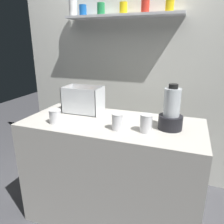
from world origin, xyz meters
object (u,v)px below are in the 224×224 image
(carrot_display_bin, at_px, (83,104))
(juice_cup_carrot_far_left, at_px, (55,117))
(blender_pitcher, at_px, (171,112))
(juice_cup_orange_left, at_px, (117,123))
(juice_cup_orange_middle, at_px, (146,125))

(carrot_display_bin, bearing_deg, juice_cup_carrot_far_left, -102.68)
(blender_pitcher, bearing_deg, juice_cup_carrot_far_left, -167.85)
(juice_cup_orange_left, xyz_separation_m, juice_cup_orange_middle, (0.20, 0.02, 0.00))
(juice_cup_carrot_far_left, relative_size, juice_cup_orange_middle, 0.84)
(carrot_display_bin, height_order, juice_cup_orange_left, carrot_display_bin)
(juice_cup_carrot_far_left, bearing_deg, juice_cup_orange_middle, 5.03)
(carrot_display_bin, xyz_separation_m, juice_cup_orange_left, (0.41, -0.29, -0.02))
(carrot_display_bin, bearing_deg, blender_pitcher, -10.91)
(blender_pitcher, height_order, juice_cup_orange_left, blender_pitcher)
(juice_cup_orange_middle, bearing_deg, blender_pitcher, 38.48)
(juice_cup_orange_middle, bearing_deg, juice_cup_carrot_far_left, -174.97)
(blender_pitcher, distance_m, juice_cup_orange_left, 0.39)
(juice_cup_orange_left, bearing_deg, carrot_display_bin, 144.86)
(carrot_display_bin, height_order, juice_cup_orange_middle, carrot_display_bin)
(carrot_display_bin, relative_size, juice_cup_orange_left, 2.75)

